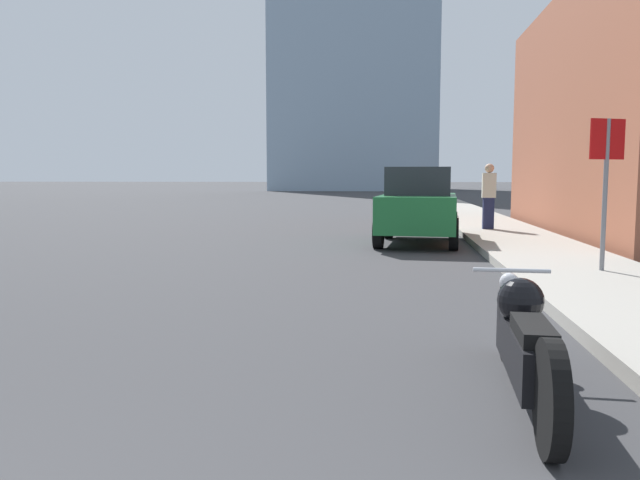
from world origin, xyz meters
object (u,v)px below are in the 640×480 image
at_px(parked_car_yellow, 401,187).
at_px(parked_car_green, 419,206).
at_px(pedestrian, 489,195).
at_px(parked_car_white, 405,190).
at_px(parked_car_silver, 414,195).
at_px(stop_sign, 606,168).
at_px(motorcycle, 524,340).

bearing_deg(parked_car_yellow, parked_car_green, -88.05).
bearing_deg(pedestrian, parked_car_white, 95.98).
xyz_separation_m(parked_car_silver, parked_car_white, (-0.15, 10.58, -0.02)).
bearing_deg(stop_sign, parked_car_white, 95.54).
distance_m(motorcycle, parked_car_white, 31.27).
distance_m(parked_car_green, pedestrian, 3.33).
distance_m(parked_car_green, parked_car_yellow, 32.60).
relative_size(parked_car_white, parked_car_yellow, 1.02).
xyz_separation_m(motorcycle, parked_car_white, (-0.30, 31.27, 0.43)).
height_order(stop_sign, pedestrian, stop_sign).
relative_size(parked_car_silver, parked_car_white, 0.95).
xyz_separation_m(parked_car_silver, stop_sign, (2.36, -15.34, 0.84)).
bearing_deg(parked_car_green, parked_car_yellow, 95.03).
height_order(parked_car_white, stop_sign, stop_sign).
distance_m(motorcycle, parked_car_green, 10.27).
relative_size(parked_car_green, stop_sign, 1.75).
xyz_separation_m(parked_car_white, parked_car_yellow, (-0.15, 11.58, -0.01)).
distance_m(motorcycle, stop_sign, 5.93).
relative_size(motorcycle, parked_car_silver, 0.60).
height_order(motorcycle, parked_car_yellow, parked_car_yellow).
distance_m(parked_car_green, parked_car_silver, 10.44).
xyz_separation_m(motorcycle, parked_car_green, (-0.36, 10.25, 0.49)).
relative_size(motorcycle, parked_car_white, 0.57).
distance_m(parked_car_silver, pedestrian, 7.97).
bearing_deg(pedestrian, stop_sign, -85.53).
height_order(parked_car_yellow, stop_sign, stop_sign).
height_order(motorcycle, parked_car_white, parked_car_white).
bearing_deg(pedestrian, parked_car_green, -126.59).
bearing_deg(parked_car_green, parked_car_silver, 93.71).
bearing_deg(parked_car_green, motorcycle, -83.12).
xyz_separation_m(motorcycle, stop_sign, (2.21, 5.35, 1.29)).
relative_size(parked_car_green, parked_car_white, 0.89).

